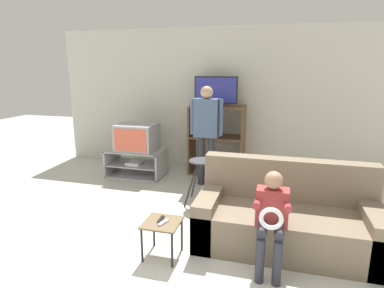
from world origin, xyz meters
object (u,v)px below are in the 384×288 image
(remote_control_black, at_px, (161,219))
(remote_control_white, at_px, (163,223))
(person_standing_adult, at_px, (206,126))
(media_shelf, at_px, (217,140))
(tv_stand, at_px, (137,163))
(television_main, at_px, (137,137))
(snack_table, at_px, (162,227))
(couch, at_px, (286,219))
(folding_stool, at_px, (202,168))
(television_flat, at_px, (216,92))
(person_seated_child, at_px, (272,214))

(remote_control_black, relative_size, remote_control_white, 1.00)
(remote_control_white, xyz_separation_m, person_standing_adult, (-0.07, 2.18, 0.59))
(remote_control_white, bearing_deg, media_shelf, 109.05)
(tv_stand, distance_m, remote_control_white, 2.70)
(television_main, relative_size, snack_table, 1.76)
(remote_control_black, relative_size, couch, 0.08)
(folding_stool, height_order, couch, couch)
(television_flat, xyz_separation_m, person_standing_adult, (-0.03, -0.60, -0.50))
(snack_table, distance_m, couch, 1.33)
(tv_stand, bearing_deg, television_main, 42.42)
(media_shelf, bearing_deg, remote_control_black, -90.68)
(television_main, distance_m, media_shelf, 1.42)
(folding_stool, bearing_deg, television_main, 146.62)
(tv_stand, xyz_separation_m, remote_control_white, (1.38, -2.32, 0.16))
(tv_stand, xyz_separation_m, person_standing_adult, (1.31, -0.14, 0.75))
(remote_control_white, bearing_deg, snack_table, 148.04)
(television_flat, relative_size, snack_table, 1.98)
(television_flat, bearing_deg, remote_control_black, -90.15)
(television_main, xyz_separation_m, television_flat, (1.32, 0.44, 0.79))
(tv_stand, height_order, person_standing_adult, person_standing_adult)
(television_flat, bearing_deg, folding_stool, -86.37)
(person_seated_child, bearing_deg, media_shelf, 111.16)
(folding_stool, height_order, person_seated_child, person_seated_child)
(television_main, xyz_separation_m, folding_stool, (1.40, -0.92, -0.17))
(remote_control_black, distance_m, remote_control_white, 0.07)
(snack_table, bearing_deg, remote_control_black, 128.70)
(snack_table, bearing_deg, couch, 25.10)
(tv_stand, bearing_deg, television_flat, 18.85)
(snack_table, distance_m, remote_control_white, 0.08)
(couch, bearing_deg, tv_stand, 146.06)
(media_shelf, distance_m, folding_stool, 1.39)
(television_main, bearing_deg, person_seated_child, -43.27)
(tv_stand, distance_m, couch, 3.09)
(television_flat, distance_m, couch, 2.77)
(couch, bearing_deg, television_main, 145.51)
(snack_table, xyz_separation_m, person_seated_child, (1.06, 0.06, 0.25))
(television_main, height_order, media_shelf, media_shelf)
(person_seated_child, bearing_deg, television_flat, 111.82)
(remote_control_white, distance_m, couch, 1.33)
(television_main, height_order, person_seated_child, person_seated_child)
(couch, bearing_deg, television_flat, 119.29)
(television_flat, relative_size, folding_stool, 1.17)
(folding_stool, xyz_separation_m, person_standing_adult, (-0.11, 0.76, 0.46))
(snack_table, bearing_deg, media_shelf, 89.77)
(television_main, distance_m, snack_table, 2.69)
(television_main, xyz_separation_m, person_seated_child, (2.39, -2.25, -0.12))
(remote_control_white, xyz_separation_m, couch, (1.18, 0.60, -0.09))
(tv_stand, distance_m, folding_stool, 1.71)
(television_main, distance_m, person_seated_child, 3.29)
(media_shelf, relative_size, snack_table, 3.25)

